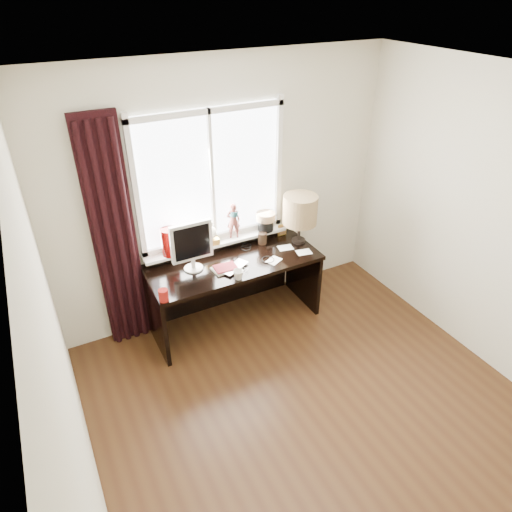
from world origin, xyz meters
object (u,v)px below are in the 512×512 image
laptop (235,268)px  desk (230,277)px  mug (238,274)px  table_lamp (300,210)px  monitor (192,244)px  red_cup (164,295)px

laptop → desk: (0.05, 0.23, -0.26)m
mug → desk: size_ratio=0.06×
table_lamp → monitor: bearing=179.1°
laptop → mug: bearing=-131.4°
red_cup → monitor: monitor is taller
mug → table_lamp: bearing=21.0°
red_cup → monitor: 0.58m
mug → red_cup: red_cup is taller
desk → table_lamp: size_ratio=3.27×
desk → table_lamp: (0.77, -0.07, 0.61)m
red_cup → table_lamp: size_ratio=0.21×
monitor → table_lamp: (1.16, -0.02, 0.09)m
mug → desk: (0.09, 0.40, -0.29)m
laptop → monitor: 0.47m
desk → table_lamp: 0.98m
monitor → red_cup: bearing=-139.4°
red_cup → table_lamp: table_lamp is taller
red_cup → monitor: bearing=40.6°
mug → desk: 0.50m
mug → monitor: monitor is taller
red_cup → mug: bearing=0.0°
laptop → mug: size_ratio=3.09×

